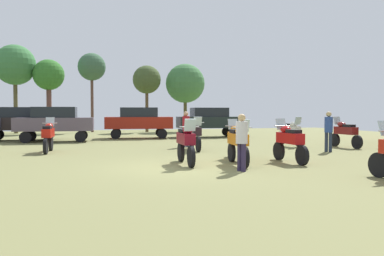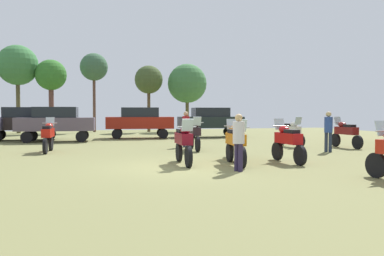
# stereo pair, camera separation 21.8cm
# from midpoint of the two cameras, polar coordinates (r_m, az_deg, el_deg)

# --- Properties ---
(ground_plane) EXTENTS (44.00, 52.00, 0.02)m
(ground_plane) POSITION_cam_midpoint_polar(r_m,az_deg,el_deg) (12.46, -2.04, -5.65)
(ground_plane) COLOR olive
(motorcycle_1) EXTENTS (0.62, 2.16, 1.49)m
(motorcycle_1) POSITION_cam_midpoint_polar(r_m,az_deg,el_deg) (17.89, -20.29, -0.99)
(motorcycle_1) COLOR black
(motorcycle_1) RESTS_ON ground
(motorcycle_3) EXTENTS (0.62, 2.15, 1.51)m
(motorcycle_3) POSITION_cam_midpoint_polar(r_m,az_deg,el_deg) (17.69, 0.07, -0.84)
(motorcycle_3) COLOR black
(motorcycle_3) RESTS_ON ground
(motorcycle_5) EXTENTS (0.62, 2.20, 1.48)m
(motorcycle_5) POSITION_cam_midpoint_polar(r_m,az_deg,el_deg) (20.40, 20.89, -0.61)
(motorcycle_5) COLOR black
(motorcycle_5) RESTS_ON ground
(motorcycle_6) EXTENTS (0.62, 2.16, 1.49)m
(motorcycle_6) POSITION_cam_midpoint_polar(r_m,az_deg,el_deg) (13.82, 13.41, -1.85)
(motorcycle_6) COLOR black
(motorcycle_6) RESTS_ON ground
(motorcycle_8) EXTENTS (0.66, 2.10, 1.48)m
(motorcycle_8) POSITION_cam_midpoint_polar(r_m,az_deg,el_deg) (20.37, 13.66, -0.53)
(motorcycle_8) COLOR black
(motorcycle_8) RESTS_ON ground
(motorcycle_11) EXTENTS (0.67, 2.19, 1.46)m
(motorcycle_11) POSITION_cam_midpoint_polar(r_m,az_deg,el_deg) (14.35, 6.01, -1.69)
(motorcycle_11) COLOR black
(motorcycle_11) RESTS_ON ground
(motorcycle_12) EXTENTS (0.62, 2.18, 1.51)m
(motorcycle_12) POSITION_cam_midpoint_polar(r_m,az_deg,el_deg) (12.93, -1.36, -2.03)
(motorcycle_12) COLOR black
(motorcycle_12) RESTS_ON ground
(motorcycle_13) EXTENTS (0.63, 2.19, 1.49)m
(motorcycle_13) POSITION_cam_midpoint_polar(r_m,az_deg,el_deg) (12.91, 6.16, -2.07)
(motorcycle_13) COLOR black
(motorcycle_13) RESTS_ON ground
(car_3) EXTENTS (4.42, 2.10, 2.00)m
(car_3) POSITION_cam_midpoint_polar(r_m,az_deg,el_deg) (27.06, 2.26, 1.17)
(car_3) COLOR black
(car_3) RESTS_ON ground
(car_4) EXTENTS (4.42, 2.12, 2.00)m
(car_4) POSITION_cam_midpoint_polar(r_m,az_deg,el_deg) (24.08, -19.35, 0.90)
(car_4) COLOR black
(car_4) RESTS_ON ground
(car_5) EXTENTS (4.49, 2.30, 2.00)m
(car_5) POSITION_cam_midpoint_polar(r_m,az_deg,el_deg) (26.06, -7.90, 1.11)
(car_5) COLOR black
(car_5) RESTS_ON ground
(car_6) EXTENTS (4.36, 1.96, 2.00)m
(car_6) POSITION_cam_midpoint_polar(r_m,az_deg,el_deg) (26.15, -23.35, 0.94)
(car_6) COLOR black
(car_6) RESTS_ON ground
(person_1) EXTENTS (0.48, 0.48, 1.73)m
(person_1) POSITION_cam_midpoint_polar(r_m,az_deg,el_deg) (17.88, 18.72, -0.06)
(person_1) COLOR #242F44
(person_1) RESTS_ON ground
(person_2) EXTENTS (0.43, 0.43, 1.66)m
(person_2) POSITION_cam_midpoint_polar(r_m,az_deg,el_deg) (11.51, 6.62, -1.44)
(person_2) COLOR #2D2444
(person_2) RESTS_ON ground
(person_3) EXTENTS (0.48, 0.48, 1.74)m
(person_3) POSITION_cam_midpoint_polar(r_m,az_deg,el_deg) (19.32, -1.20, 0.25)
(person_3) COLOR #2E3149
(person_3) RESTS_ON ground
(tree_2) EXTENTS (2.41, 2.41, 5.69)m
(tree_2) POSITION_cam_midpoint_polar(r_m,az_deg,el_deg) (34.37, -6.71, 6.85)
(tree_2) COLOR brown
(tree_2) RESTS_ON ground
(tree_4) EXTENTS (3.44, 3.44, 5.94)m
(tree_4) POSITION_cam_midpoint_polar(r_m,az_deg,el_deg) (35.13, -1.16, 6.40)
(tree_4) COLOR #4D4828
(tree_4) RESTS_ON ground
(tree_5) EXTENTS (2.46, 2.46, 5.92)m
(tree_5) POSITION_cam_midpoint_polar(r_m,az_deg,el_deg) (34.05, -20.09, 7.02)
(tree_5) COLOR brown
(tree_5) RESTS_ON ground
(tree_6) EXTENTS (2.33, 2.33, 6.69)m
(tree_6) POSITION_cam_midpoint_polar(r_m,az_deg,el_deg) (34.94, -14.39, 8.41)
(tree_6) COLOR brown
(tree_6) RESTS_ON ground
(tree_7) EXTENTS (3.20, 3.20, 7.05)m
(tree_7) POSITION_cam_midpoint_polar(r_m,az_deg,el_deg) (34.84, -24.28, 8.21)
(tree_7) COLOR brown
(tree_7) RESTS_ON ground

